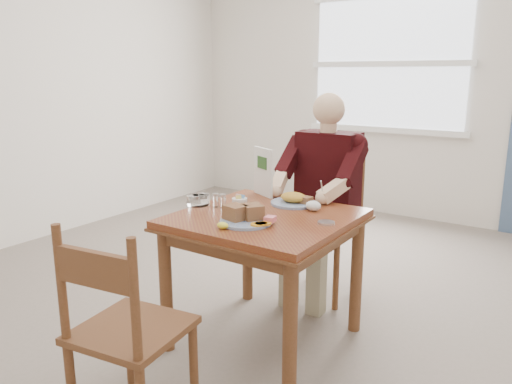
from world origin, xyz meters
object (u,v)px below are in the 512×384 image
Objects in this scene: table at (265,234)px; chair_far at (327,226)px; far_plate at (294,200)px; near_plate at (246,216)px; chair_near at (124,332)px; diner at (323,181)px.

chair_far is at bearing 90.00° from table.
chair_far is at bearing 92.49° from far_plate.
near_plate is 1.18× the size of far_plate.
near_plate is at bearing -93.17° from far_plate.
chair_near reaches higher than table.
chair_near is 3.21× the size of far_plate.
chair_far is 0.69× the size of diner.
chair_far is 3.21× the size of far_plate.
near_plate is at bearing -90.21° from diner.
table is 2.63× the size of near_plate.
table is 0.99m from chair_near.
diner is at bearing 93.01° from far_plate.
far_plate is at bearing -86.99° from diner.
diner is 0.43m from far_plate.
near_plate is (-0.00, -0.98, 0.31)m from chair_far.
table is 0.66× the size of diner.
diner is at bearing 89.79° from near_plate.
far_plate is at bearing 86.83° from near_plate.
chair_far is 1.78m from chair_near.
far_plate is (0.03, 0.46, -0.01)m from near_plate.
chair_far reaches higher than far_plate.
table is at bearing 87.03° from chair_near.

